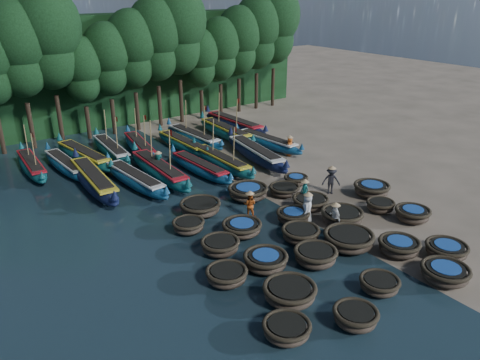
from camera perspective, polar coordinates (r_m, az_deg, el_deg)
ground at (r=28.48m, az=4.70°, el=-3.05°), size 120.00×120.00×0.00m
foliage_wall at (r=46.61m, az=-14.71°, el=12.86°), size 40.00×3.00×10.00m
coracle_0 at (r=18.48m, az=5.70°, el=-17.63°), size 2.08×2.08×0.65m
coracle_1 at (r=19.41m, az=13.90°, el=-15.85°), size 1.92×1.92×0.73m
coracle_2 at (r=21.51m, az=16.63°, el=-12.07°), size 1.77×1.77×0.67m
coracle_3 at (r=23.20m, az=23.73°, el=-10.31°), size 2.66×2.66×0.73m
coracle_4 at (r=25.16m, az=23.87°, el=-7.74°), size 2.21×2.21×0.68m
coracle_5 at (r=20.17m, az=6.06°, el=-13.46°), size 2.70×2.70×0.79m
coracle_6 at (r=22.70m, az=9.18°, el=-9.08°), size 2.56×2.56×0.82m
coracle_7 at (r=24.34m, az=13.11°, el=-7.05°), size 2.77×2.77×0.85m
coracle_8 at (r=24.49m, az=18.82°, el=-7.64°), size 2.07×2.07×0.78m
coracle_9 at (r=28.05m, az=20.29°, el=-3.89°), size 2.28×2.28×0.77m
coracle_10 at (r=21.19m, az=-1.64°, el=-11.51°), size 2.33×2.33×0.70m
coracle_11 at (r=22.13m, az=3.14°, el=-9.77°), size 2.43×2.43×0.78m
coracle_12 at (r=24.51m, az=7.40°, el=-6.51°), size 2.17×2.17×0.77m
coracle_13 at (r=26.62m, az=12.32°, el=-4.34°), size 2.38×2.38×0.81m
coracle_14 at (r=28.65m, az=16.75°, el=-2.99°), size 2.00×2.00×0.67m
coracle_15 at (r=23.33m, az=-2.42°, el=-7.99°), size 1.97×1.97×0.73m
coracle_16 at (r=24.94m, az=0.23°, el=-5.83°), size 2.58×2.58×0.72m
coracle_17 at (r=26.29m, az=6.50°, el=-4.38°), size 2.29×2.29×0.74m
coracle_18 at (r=28.02m, az=8.59°, el=-2.71°), size 2.43×2.43×0.76m
coracle_19 at (r=30.55m, az=15.75°, el=-1.06°), size 2.69×2.69×0.82m
coracle_20 at (r=25.36m, az=-6.30°, el=-5.54°), size 1.79×1.79×0.68m
coracle_21 at (r=27.17m, az=-4.86°, el=-3.31°), size 2.95×2.95×0.79m
coracle_22 at (r=28.99m, az=0.99°, el=-1.45°), size 2.61×2.61×0.83m
coracle_23 at (r=29.71m, az=5.45°, el=-1.18°), size 2.32×2.32×0.64m
coracle_24 at (r=31.32m, az=6.83°, el=0.04°), size 1.92×1.92×0.63m
long_boat_2 at (r=31.88m, az=-17.41°, el=0.02°), size 2.21×9.17×1.62m
long_boat_3 at (r=31.50m, az=-12.67°, el=0.12°), size 2.05×8.09×1.43m
long_boat_4 at (r=32.59m, az=-9.83°, el=1.23°), size 1.88×8.99×3.82m
long_boat_5 at (r=33.00m, az=-4.94°, el=1.58°), size 1.64×7.54×1.33m
long_boat_6 at (r=33.94m, az=-2.31°, el=2.31°), size 1.42×8.04×3.42m
long_boat_7 at (r=35.42m, az=1.92°, el=3.31°), size 2.91×8.94×1.59m
long_boat_8 at (r=38.40m, az=3.30°, el=4.71°), size 2.12×7.90×1.40m
long_boat_9 at (r=36.35m, az=-24.06°, el=1.65°), size 1.68×7.57×3.22m
long_boat_10 at (r=35.55m, az=-20.50°, el=1.75°), size 1.74×7.60×1.34m
long_boat_11 at (r=36.82m, az=-18.49°, el=2.83°), size 2.61×8.50×1.51m
long_boat_12 at (r=37.76m, az=-15.44°, el=3.63°), size 1.97×8.08×3.44m
long_boat_13 at (r=37.96m, az=-12.11°, el=4.03°), size 2.66×7.85×3.38m
long_boat_14 at (r=38.11m, az=-7.07°, el=4.42°), size 1.50×7.81×1.37m
long_boat_15 at (r=39.66m, az=-5.69°, el=5.25°), size 1.91×8.17×3.47m
long_boat_16 at (r=40.87m, az=-1.75°, el=5.94°), size 2.03×8.84×3.76m
long_boat_17 at (r=43.13m, az=-0.67°, el=6.86°), size 1.90×9.12×1.61m
fisherman_0 at (r=26.19m, az=8.23°, el=-3.33°), size 1.03×0.97×1.97m
fisherman_1 at (r=28.35m, az=7.88°, el=-1.33°), size 0.52×0.58×1.76m
fisherman_2 at (r=26.63m, az=1.21°, el=-2.91°), size 0.92×0.94×1.73m
fisherman_3 at (r=30.12m, az=11.05°, el=-0.01°), size 1.32×1.23×1.99m
fisherman_4 at (r=25.66m, az=11.48°, el=-4.34°), size 0.60×0.99×1.78m
fisherman_5 at (r=33.12m, az=-9.86°, el=2.06°), size 0.52×1.54×1.86m
fisherman_6 at (r=36.60m, az=6.09°, el=4.22°), size 0.90×0.82×1.74m
tree_3 at (r=40.30m, az=-25.52°, el=14.37°), size 4.92×4.92×11.60m
tree_4 at (r=40.75m, az=-22.44°, el=15.87°), size 5.34×5.34×12.58m
tree_5 at (r=41.70m, az=-18.79°, el=12.70°), size 3.68×3.68×8.68m
tree_6 at (r=42.35m, az=-15.89°, el=14.09°), size 4.09×4.09×9.65m
tree_7 at (r=43.13m, az=-13.05°, el=15.41°), size 4.51×4.51×10.63m
tree_8 at (r=44.02m, az=-10.29°, el=16.63°), size 4.92×4.92×11.60m
tree_9 at (r=45.02m, az=-7.61°, el=17.78°), size 5.34×5.34×12.58m
tree_10 at (r=46.46m, az=-4.87°, el=14.67°), size 3.68×3.68×8.68m
tree_11 at (r=47.60m, az=-2.45°, el=15.74°), size 4.09×4.09×9.65m
tree_12 at (r=48.84m, az=-0.13°, el=16.73°), size 4.51×4.51×10.63m
tree_13 at (r=50.16m, az=2.10°, el=17.64°), size 4.92×4.92×11.60m
tree_14 at (r=51.55m, az=4.23°, el=18.48°), size 5.34×5.34×12.58m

